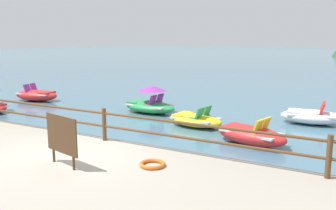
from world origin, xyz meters
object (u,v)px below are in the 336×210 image
at_px(life_ring, 152,164).
at_px(pedal_boat_6, 251,135).
at_px(pedal_boat_0, 195,120).
at_px(pedal_boat_1, 311,116).
at_px(pedal_boat_2, 150,104).
at_px(pedal_boat_4, 36,95).
at_px(sign_board, 62,135).

distance_m(life_ring, pedal_boat_6, 4.31).
relative_size(pedal_boat_0, pedal_boat_6, 0.91).
bearing_deg(life_ring, pedal_boat_0, 104.34).
bearing_deg(pedal_boat_1, pedal_boat_2, -169.81).
distance_m(life_ring, pedal_boat_0, 5.68).
distance_m(pedal_boat_0, pedal_boat_2, 3.17).
bearing_deg(life_ring, pedal_boat_4, 149.93).
distance_m(pedal_boat_1, pedal_boat_4, 13.83).
distance_m(pedal_boat_2, pedal_boat_6, 6.04).
relative_size(sign_board, life_ring, 1.95).
relative_size(life_ring, pedal_boat_1, 0.25).
xyz_separation_m(sign_board, pedal_boat_6, (2.96, 5.13, -0.82)).
bearing_deg(life_ring, sign_board, -151.94).
relative_size(pedal_boat_1, pedal_boat_4, 0.92).
bearing_deg(pedal_boat_0, pedal_boat_4, 173.98).
xyz_separation_m(pedal_boat_2, pedal_boat_4, (-7.02, -0.29, -0.09)).
bearing_deg(life_ring, pedal_boat_6, 74.74).
distance_m(pedal_boat_0, pedal_boat_6, 2.88).
bearing_deg(pedal_boat_4, pedal_boat_2, 2.33).
bearing_deg(pedal_boat_2, pedal_boat_4, -177.67).
relative_size(pedal_boat_4, pedal_boat_6, 1.03).
bearing_deg(sign_board, life_ring, 28.06).
relative_size(pedal_boat_0, pedal_boat_2, 0.88).
bearing_deg(pedal_boat_0, pedal_boat_2, 155.20).
xyz_separation_m(pedal_boat_0, pedal_boat_2, (-2.88, 1.33, 0.16)).
bearing_deg(pedal_boat_2, life_ring, -57.91).
xyz_separation_m(sign_board, life_ring, (1.83, 0.97, -0.68)).
xyz_separation_m(pedal_boat_4, pedal_boat_6, (12.44, -2.39, -0.00)).
height_order(pedal_boat_1, pedal_boat_2, pedal_boat_2).
xyz_separation_m(sign_board, pedal_boat_2, (-2.46, 7.80, -0.72)).
relative_size(sign_board, pedal_boat_6, 0.46).
bearing_deg(sign_board, pedal_boat_6, 60.01).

